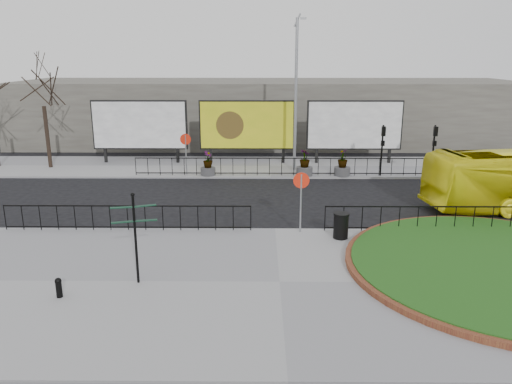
{
  "coord_description": "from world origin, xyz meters",
  "views": [
    {
      "loc": [
        -0.62,
        -19.45,
        7.06
      ],
      "look_at": [
        -0.8,
        1.27,
        1.33
      ],
      "focal_mm": 35.0,
      "sensor_mm": 36.0,
      "label": 1
    }
  ],
  "objects_px": {
    "lamp_post": "(296,93)",
    "fingerpost_sign": "(135,229)",
    "planter_a": "(208,166)",
    "billboard_mid": "(247,125)",
    "planter_c": "(342,165)",
    "bollard": "(59,287)",
    "planter_b": "(305,165)",
    "litter_bin": "(341,226)"
  },
  "relations": [
    {
      "from": "fingerpost_sign",
      "to": "bollard",
      "type": "distance_m",
      "value": 2.74
    },
    {
      "from": "billboard_mid",
      "to": "planter_b",
      "type": "bearing_deg",
      "value": -45.58
    },
    {
      "from": "billboard_mid",
      "to": "planter_c",
      "type": "relative_size",
      "value": 3.94
    },
    {
      "from": "litter_bin",
      "to": "planter_b",
      "type": "bearing_deg",
      "value": 92.87
    },
    {
      "from": "fingerpost_sign",
      "to": "planter_a",
      "type": "distance_m",
      "value": 14.55
    },
    {
      "from": "lamp_post",
      "to": "litter_bin",
      "type": "xyz_separation_m",
      "value": [
        1.02,
        -12.08,
        -4.19
      ]
    },
    {
      "from": "bollard",
      "to": "planter_c",
      "type": "distance_m",
      "value": 18.88
    },
    {
      "from": "lamp_post",
      "to": "planter_c",
      "type": "height_order",
      "value": "lamp_post"
    },
    {
      "from": "litter_bin",
      "to": "fingerpost_sign",
      "type": "bearing_deg",
      "value": -150.21
    },
    {
      "from": "litter_bin",
      "to": "bollard",
      "type": "bearing_deg",
      "value": -151.14
    },
    {
      "from": "lamp_post",
      "to": "litter_bin",
      "type": "bearing_deg",
      "value": -85.18
    },
    {
      "from": "planter_a",
      "to": "fingerpost_sign",
      "type": "bearing_deg",
      "value": -92.9
    },
    {
      "from": "billboard_mid",
      "to": "litter_bin",
      "type": "distance_m",
      "value": 14.75
    },
    {
      "from": "bollard",
      "to": "planter_c",
      "type": "xyz_separation_m",
      "value": [
        10.8,
        15.49,
        0.28
      ]
    },
    {
      "from": "planter_a",
      "to": "billboard_mid",
      "type": "bearing_deg",
      "value": 58.08
    },
    {
      "from": "bollard",
      "to": "planter_b",
      "type": "xyz_separation_m",
      "value": [
        8.56,
        15.49,
        0.27
      ]
    },
    {
      "from": "planter_b",
      "to": "planter_c",
      "type": "distance_m",
      "value": 2.24
    },
    {
      "from": "planter_a",
      "to": "litter_bin",
      "type": "bearing_deg",
      "value": -59.2
    },
    {
      "from": "lamp_post",
      "to": "bollard",
      "type": "distance_m",
      "value": 19.4
    },
    {
      "from": "billboard_mid",
      "to": "planter_a",
      "type": "xyz_separation_m",
      "value": [
        -2.22,
        -3.57,
        -1.92
      ]
    },
    {
      "from": "fingerpost_sign",
      "to": "bollard",
      "type": "xyz_separation_m",
      "value": [
        -2.1,
        -1.01,
        -1.44
      ]
    },
    {
      "from": "billboard_mid",
      "to": "lamp_post",
      "type": "relative_size",
      "value": 0.67
    },
    {
      "from": "fingerpost_sign",
      "to": "planter_c",
      "type": "height_order",
      "value": "fingerpost_sign"
    },
    {
      "from": "billboard_mid",
      "to": "planter_c",
      "type": "distance_m",
      "value": 7.01
    },
    {
      "from": "fingerpost_sign",
      "to": "planter_b",
      "type": "bearing_deg",
      "value": 55.09
    },
    {
      "from": "bollard",
      "to": "litter_bin",
      "type": "bearing_deg",
      "value": 28.86
    },
    {
      "from": "litter_bin",
      "to": "planter_b",
      "type": "distance_m",
      "value": 10.5
    },
    {
      "from": "planter_a",
      "to": "lamp_post",
      "type": "bearing_deg",
      "value": 17.0
    },
    {
      "from": "fingerpost_sign",
      "to": "lamp_post",
      "type": "bearing_deg",
      "value": 58.77
    },
    {
      "from": "billboard_mid",
      "to": "planter_b",
      "type": "height_order",
      "value": "billboard_mid"
    },
    {
      "from": "lamp_post",
      "to": "planter_c",
      "type": "bearing_deg",
      "value": -30.38
    },
    {
      "from": "bollard",
      "to": "billboard_mid",
      "type": "bearing_deg",
      "value": 75.13
    },
    {
      "from": "litter_bin",
      "to": "planter_c",
      "type": "height_order",
      "value": "planter_c"
    },
    {
      "from": "planter_a",
      "to": "planter_b",
      "type": "xyz_separation_m",
      "value": [
        5.72,
        0.0,
        0.04
      ]
    },
    {
      "from": "lamp_post",
      "to": "fingerpost_sign",
      "type": "relative_size",
      "value": 3.14
    },
    {
      "from": "planter_a",
      "to": "planter_c",
      "type": "distance_m",
      "value": 7.96
    },
    {
      "from": "lamp_post",
      "to": "bollard",
      "type": "bearing_deg",
      "value": -115.27
    },
    {
      "from": "bollard",
      "to": "planter_c",
      "type": "bearing_deg",
      "value": 55.12
    },
    {
      "from": "planter_c",
      "to": "bollard",
      "type": "bearing_deg",
      "value": -124.88
    },
    {
      "from": "bollard",
      "to": "planter_b",
      "type": "relative_size",
      "value": 0.39
    },
    {
      "from": "billboard_mid",
      "to": "planter_b",
      "type": "distance_m",
      "value": 5.34
    },
    {
      "from": "billboard_mid",
      "to": "fingerpost_sign",
      "type": "distance_m",
      "value": 18.31
    }
  ]
}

